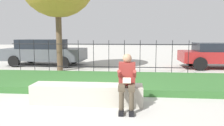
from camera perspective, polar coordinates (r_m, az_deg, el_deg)
name	(u,v)px	position (r m, az deg, el deg)	size (l,w,h in m)	color
ground_plane	(77,103)	(5.69, -9.00, -10.32)	(60.00, 60.00, 0.00)	#B2AFA8
stone_bench	(87,95)	(5.57, -6.50, -8.30)	(2.77, 0.58, 0.49)	#B7B2A3
person_seated_reader	(127,79)	(5.03, 3.92, -4.24)	(0.42, 0.73, 1.29)	black
grass_berm	(93,81)	(7.73, -5.03, -4.72)	(10.22, 2.97, 0.20)	#33662D
iron_fence	(101,56)	(9.68, -2.85, 1.83)	(8.22, 0.03, 1.48)	black
car_parked_right	(219,55)	(12.41, 26.19, 2.00)	(3.93, 1.85, 1.30)	maroon
car_parked_left	(45,52)	(12.82, -17.20, 2.85)	(4.47, 2.10, 1.45)	#4C5156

